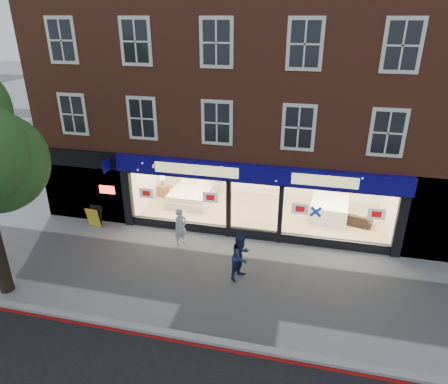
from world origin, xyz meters
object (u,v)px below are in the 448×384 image
(mattress_stack, at_px, (329,209))
(display_bed, at_px, (192,194))
(sofa, at_px, (352,218))
(pedestrian_grey, at_px, (181,227))
(pedestrian_blue, at_px, (241,256))
(a_board, at_px, (94,217))

(mattress_stack, bearing_deg, display_bed, 178.49)
(mattress_stack, xyz_separation_m, sofa, (0.98, -0.37, -0.15))
(pedestrian_grey, distance_m, pedestrian_blue, 3.18)
(a_board, bearing_deg, display_bed, 49.47)
(mattress_stack, distance_m, pedestrian_blue, 6.05)
(mattress_stack, bearing_deg, sofa, -20.47)
(display_bed, bearing_deg, a_board, -135.64)
(sofa, xyz_separation_m, pedestrian_blue, (-4.00, -4.87, 0.50))
(a_board, xyz_separation_m, pedestrian_grey, (4.15, -0.57, 0.32))
(display_bed, height_order, sofa, display_bed)
(display_bed, distance_m, pedestrian_grey, 3.90)
(a_board, bearing_deg, mattress_stack, 22.99)
(display_bed, height_order, a_board, display_bed)
(display_bed, xyz_separation_m, pedestrian_grey, (0.76, -3.81, 0.32))
(pedestrian_grey, bearing_deg, display_bed, 44.90)
(a_board, relative_size, pedestrian_grey, 0.59)
(sofa, bearing_deg, mattress_stack, -4.61)
(a_board, distance_m, pedestrian_blue, 7.25)
(display_bed, relative_size, pedestrian_blue, 1.38)
(display_bed, height_order, pedestrian_blue, pedestrian_blue)
(sofa, bearing_deg, pedestrian_blue, 66.43)
(mattress_stack, distance_m, a_board, 10.39)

